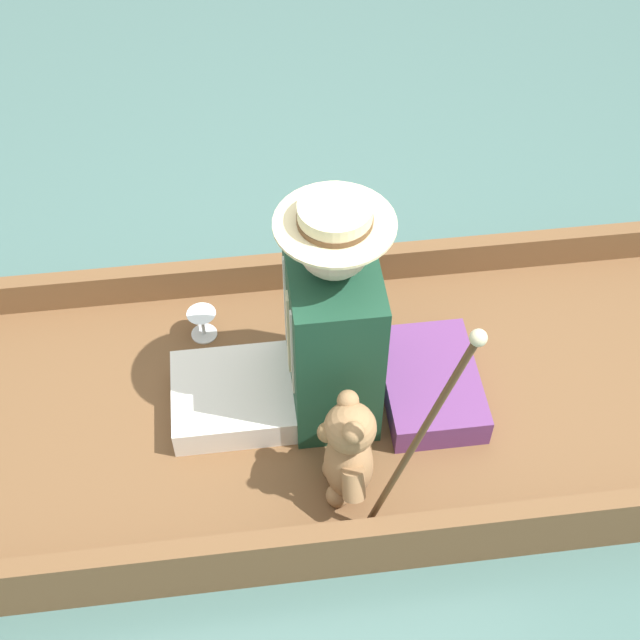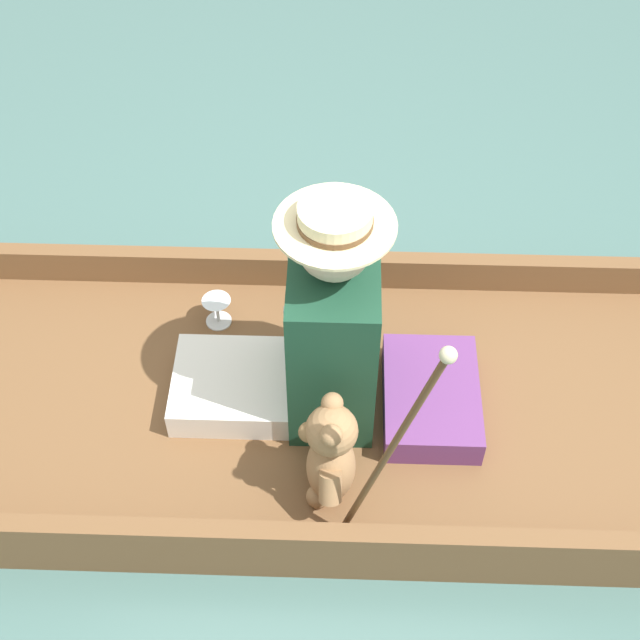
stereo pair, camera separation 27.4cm
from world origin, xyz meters
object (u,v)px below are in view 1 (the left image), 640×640
Objects in this scene: seated_person at (316,334)px; wine_glass at (202,319)px; walking_cane at (425,428)px; teddy_bear at (348,453)px.

seated_person is 7.56× the size of wine_glass.
walking_cane reaches higher than wine_glass.
walking_cane is (-0.50, -0.23, 0.18)m from seated_person.
walking_cane reaches higher than seated_person.
teddy_bear is at bearing 49.26° from walking_cane.
wine_glass is 1.12m from walking_cane.
wine_glass is at bearing 37.94° from seated_person.
seated_person is at bearing 24.52° from walking_cane.
seated_person reaches higher than teddy_bear.
teddy_bear is (-0.35, -0.05, -0.15)m from seated_person.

